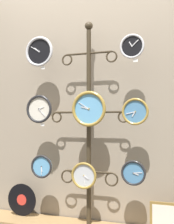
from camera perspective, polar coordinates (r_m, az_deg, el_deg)
name	(u,v)px	position (r m, az deg, el deg)	size (l,w,h in m)	color
shop_wall	(94,84)	(3.15, 1.32, 5.07)	(4.40, 0.04, 2.80)	gray
display_stand	(89,146)	(2.98, 0.33, -6.16)	(0.79, 0.32, 1.99)	#382D1E
clock_top_left	(39,52)	(3.17, -8.71, 10.86)	(0.30, 0.04, 0.30)	black
clock_top_right	(132,46)	(2.82, 8.26, 11.78)	(0.22, 0.04, 0.22)	black
clock_middle_left	(39,109)	(3.07, -8.73, 0.53)	(0.28, 0.04, 0.28)	silver
clock_middle_center	(89,109)	(2.86, 0.35, 0.58)	(0.33, 0.04, 0.33)	#60A8DB
clock_middle_right	(135,112)	(2.75, 8.82, 0.06)	(0.24, 0.04, 0.24)	#4C84B2
clock_bottom_left	(42,167)	(3.10, -8.29, -9.84)	(0.23, 0.04, 0.23)	#60A8DB
clock_bottom_center	(84,176)	(2.92, -0.56, -11.55)	(0.25, 0.04, 0.25)	silver
clock_bottom_right	(134,173)	(2.81, 8.50, -10.96)	(0.22, 0.04, 0.22)	#4C84B2
vinyl_record	(22,200)	(3.38, -11.84, -15.44)	(0.33, 0.01, 0.33)	black
picture_frame	(174,220)	(2.88, 15.69, -18.42)	(0.41, 0.02, 0.28)	olive
price_tag_upper	(43,68)	(3.12, -8.06, 8.02)	(0.04, 0.00, 0.03)	white
price_tag_mid	(136,60)	(2.79, 8.87, 9.31)	(0.04, 0.00, 0.03)	white
price_tag_lower	(43,125)	(3.05, -8.13, -2.30)	(0.04, 0.00, 0.03)	white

